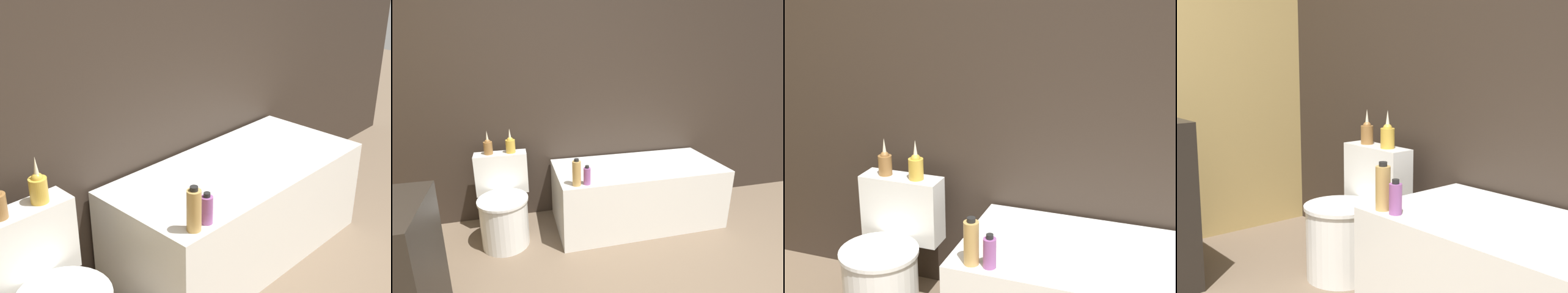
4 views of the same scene
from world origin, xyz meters
TOP-DOWN VIEW (x-y plane):
  - wall_back_tiled at (0.00, 2.28)m, footprint 6.40×0.06m
  - bathtub at (0.79, 1.89)m, footprint 1.50×0.69m
  - toilet at (-0.41, 1.87)m, footprint 0.44×0.54m
  - vase_gold at (-0.50, 2.07)m, footprint 0.07×0.07m
  - vase_silver at (-0.32, 2.06)m, footprint 0.08×0.08m
  - shampoo_bottle_tall at (0.16, 1.61)m, footprint 0.07×0.07m
  - shampoo_bottle_short at (0.24, 1.61)m, footprint 0.06×0.06m

SIDE VIEW (x-z plane):
  - bathtub at x=0.79m, z-range 0.00..0.56m
  - toilet at x=-0.41m, z-range -0.06..0.66m
  - shampoo_bottle_short at x=0.24m, z-range 0.55..0.70m
  - shampoo_bottle_tall at x=0.16m, z-range 0.55..0.77m
  - vase_gold at x=-0.50m, z-range 0.68..0.89m
  - vase_silver at x=-0.32m, z-range 0.68..0.90m
  - wall_back_tiled at x=0.00m, z-range 0.00..2.60m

